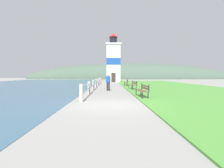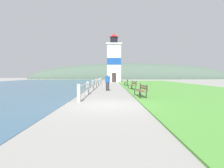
{
  "view_description": "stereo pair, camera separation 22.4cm",
  "coord_description": "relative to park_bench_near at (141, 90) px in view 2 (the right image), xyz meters",
  "views": [
    {
      "loc": [
        -0.06,
        -8.89,
        1.54
      ],
      "look_at": [
        0.34,
        15.02,
        0.3
      ],
      "focal_mm": 28.0,
      "sensor_mm": 36.0,
      "label": 1
    },
    {
      "loc": [
        0.16,
        -8.9,
        1.54
      ],
      "look_at": [
        0.34,
        15.02,
        0.3
      ],
      "focal_mm": 28.0,
      "sensor_mm": 36.0,
      "label": 2
    }
  ],
  "objects": [
    {
      "name": "ground_plane",
      "position": [
        -2.26,
        -2.99,
        -0.54
      ],
      "size": [
        160.0,
        160.0,
        0.0
      ],
      "primitive_type": "plane",
      "color": "gray"
    },
    {
      "name": "grass_verge",
      "position": [
        5.49,
        11.21,
        -0.51
      ],
      "size": [
        12.0,
        42.6,
        0.06
      ],
      "color": "#4C8E38",
      "rests_on": "ground_plane"
    },
    {
      "name": "water_strip",
      "position": [
        -16.51,
        11.21,
        -0.53
      ],
      "size": [
        24.0,
        68.15,
        0.01
      ],
      "color": "#385B75",
      "rests_on": "ground_plane"
    },
    {
      "name": "seawall_railing",
      "position": [
        -3.91,
        9.58,
        0.05
      ],
      "size": [
        0.18,
        23.32,
        1.03
      ],
      "color": "#A8A399",
      "rests_on": "ground_plane"
    },
    {
      "name": "park_bench_near",
      "position": [
        0.0,
        0.0,
        0.0
      ],
      "size": [
        0.57,
        1.99,
        0.94
      ],
      "rotation": [
        0.0,
        0.0,
        3.19
      ],
      "color": "brown",
      "rests_on": "ground_plane"
    },
    {
      "name": "park_bench_midway",
      "position": [
        0.22,
        6.49,
        -0.0
      ],
      "size": [
        0.68,
        1.95,
        0.94
      ],
      "rotation": [
        0.0,
        0.0,
        3.25
      ],
      "color": "brown",
      "rests_on": "ground_plane"
    },
    {
      "name": "park_bench_far",
      "position": [
        0.16,
        12.94,
        0.0
      ],
      "size": [
        0.57,
        2.01,
        0.94
      ],
      "rotation": [
        0.0,
        0.0,
        3.09
      ],
      "color": "brown",
      "rests_on": "ground_plane"
    },
    {
      "name": "lighthouse",
      "position": [
        -1.39,
        26.39,
        4.07
      ],
      "size": [
        3.35,
        3.35,
        10.5
      ],
      "color": "white",
      "rests_on": "ground_plane"
    },
    {
      "name": "person_strolling",
      "position": [
        -2.41,
        5.15,
        0.37
      ],
      "size": [
        0.46,
        0.34,
        1.67
      ],
      "rotation": [
        0.0,
        0.0,
        1.23
      ],
      "color": "#28282D",
      "rests_on": "ground_plane"
    },
    {
      "name": "distant_hillside",
      "position": [
        5.74,
        55.41,
        -0.54
      ],
      "size": [
        80.0,
        16.0,
        12.0
      ],
      "color": "#475B4C",
      "rests_on": "ground_plane"
    }
  ]
}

